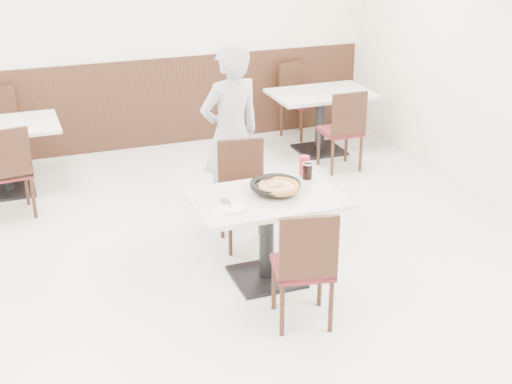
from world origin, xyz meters
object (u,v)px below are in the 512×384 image
object	(u,v)px
pizza_pan	(275,188)
bg_chair_left_far	(1,131)
pizza	(279,188)
bg_chair_right_near	(340,129)
bg_chair_right_far	(301,101)
chair_far	(246,197)
chair_near	(303,264)
cola_glass	(307,171)
side_plate	(234,209)
bg_chair_left_near	(8,170)
bg_table_right	(320,122)
red_cup	(304,165)
diner_person	(231,134)
bg_table_left	(4,159)
main_table	(267,238)

from	to	relation	value
pizza_pan	bg_chair_left_far	distance (m)	3.88
pizza	bg_chair_right_near	distance (m)	2.67
bg_chair_right_near	bg_chair_right_far	world-z (taller)	same
chair_far	bg_chair_right_near	distance (m)	2.20
chair_near	cola_glass	bearing A→B (deg)	76.61
side_plate	bg_chair_left_far	bearing A→B (deg)	114.46
bg_chair_right_far	side_plate	bearing A→B (deg)	35.95
bg_chair_left_near	bg_table_right	size ratio (longest dim) A/B	0.79
bg_table_right	cola_glass	bearing A→B (deg)	-117.67
red_cup	diner_person	bearing A→B (deg)	112.67
bg_chair_left_far	bg_table_right	xyz separation A→B (m)	(3.67, -0.65, -0.10)
cola_glass	diner_person	xyz separation A→B (m)	(-0.35, 0.99, 0.06)
chair_near	cola_glass	world-z (taller)	chair_near
pizza	diner_person	size ratio (longest dim) A/B	0.18
pizza	bg_chair_right_far	xyz separation A→B (m)	(1.67, 3.33, -0.34)
side_plate	bg_chair_left_near	xyz separation A→B (m)	(-1.58, 2.22, -0.28)
chair_far	bg_chair_left_near	size ratio (longest dim) A/B	1.00
bg_table_left	bg_chair_right_near	size ratio (longest dim) A/B	1.26
bg_chair_left_far	bg_chair_right_near	size ratio (longest dim) A/B	1.00
bg_table_right	bg_table_left	bearing A→B (deg)	-179.94
bg_table_right	bg_chair_right_near	xyz separation A→B (m)	(-0.04, -0.61, 0.10)
diner_person	bg_table_right	bearing A→B (deg)	-150.86
side_plate	red_cup	distance (m)	0.95
pizza_pan	cola_glass	size ratio (longest dim) A/B	2.51
red_cup	bg_chair_left_far	xyz separation A→B (m)	(-2.40, 3.01, -0.35)
diner_person	chair_far	bearing A→B (deg)	71.30
bg_table_left	bg_table_right	xyz separation A→B (m)	(3.69, 0.00, 0.00)
bg_table_right	bg_chair_left_near	bearing A→B (deg)	-170.20
side_plate	bg_chair_right_near	size ratio (longest dim) A/B	0.18
bg_chair_right_near	main_table	bearing A→B (deg)	-129.76
bg_chair_right_far	bg_table_left	bearing A→B (deg)	-13.41
red_cup	main_table	bearing A→B (deg)	-144.35
side_plate	bg_chair_left_far	distance (m)	3.86
main_table	bg_chair_right_near	distance (m)	2.70
side_plate	bg_chair_right_near	distance (m)	3.05
bg_chair_left_far	bg_table_right	bearing A→B (deg)	169.57
bg_table_left	bg_chair_left_far	size ratio (longest dim) A/B	1.26
pizza	diner_person	xyz separation A→B (m)	(0.01, 1.23, 0.06)
chair_far	red_cup	distance (m)	0.64
chair_far	side_plate	world-z (taller)	chair_far
bg_chair_right_far	main_table	bearing A→B (deg)	39.04
chair_far	chair_near	bearing A→B (deg)	95.41
bg_table_left	bg_chair_right_far	world-z (taller)	bg_chair_right_far
chair_near	bg_chair_left_far	distance (m)	4.47
cola_glass	bg_table_left	size ratio (longest dim) A/B	0.11
chair_far	bg_chair_left_far	xyz separation A→B (m)	(-1.97, 2.70, 0.00)
main_table	chair_far	world-z (taller)	chair_far
pizza	cola_glass	bearing A→B (deg)	34.02
pizza	cola_glass	size ratio (longest dim) A/B	2.37
side_plate	bg_chair_right_near	bearing A→B (deg)	47.67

